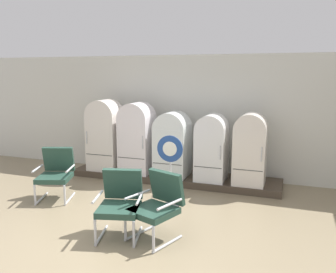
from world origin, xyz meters
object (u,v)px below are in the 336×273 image
object	(u,v)px
armchair_right	(158,203)
sign_stand	(170,172)
refrigerator_4	(250,147)
refrigerator_2	(172,143)
armchair_center	(120,201)
armchair_left	(56,172)
refrigerator_1	(137,136)
refrigerator_3	(212,146)
refrigerator_0	(105,133)

from	to	relation	value
armchair_right	sign_stand	xyz separation A→B (m)	(-0.22, 1.18, 0.12)
refrigerator_4	sign_stand	bearing A→B (deg)	-130.80
refrigerator_2	sign_stand	size ratio (longest dim) A/B	1.08
armchair_center	sign_stand	distance (m)	1.33
refrigerator_4	armchair_left	distance (m)	3.87
refrigerator_1	sign_stand	bearing A→B (deg)	-47.79
refrigerator_1	armchair_center	xyz separation A→B (m)	(0.96, -2.71, -0.46)
refrigerator_3	refrigerator_1	bearing A→B (deg)	179.79
refrigerator_1	sign_stand	world-z (taller)	refrigerator_1
armchair_right	sign_stand	bearing A→B (deg)	100.77
armchair_left	sign_stand	size ratio (longest dim) A/B	0.74
refrigerator_3	armchair_right	distance (m)	2.64
refrigerator_0	armchair_center	world-z (taller)	refrigerator_0
refrigerator_1	refrigerator_3	distance (m)	1.73
armchair_right	armchair_left	bearing A→B (deg)	160.02
refrigerator_1	armchair_center	world-z (taller)	refrigerator_1
refrigerator_3	armchair_left	world-z (taller)	refrigerator_3
refrigerator_1	refrigerator_4	world-z (taller)	refrigerator_1
refrigerator_4	armchair_right	size ratio (longest dim) A/B	1.50
refrigerator_3	refrigerator_4	size ratio (longest dim) A/B	0.96
refrigerator_1	refrigerator_4	xyz separation A→B (m)	(2.52, -0.02, -0.07)
refrigerator_0	refrigerator_3	xyz separation A→B (m)	(2.53, 0.02, -0.13)
refrigerator_1	sign_stand	distance (m)	1.97
refrigerator_1	sign_stand	xyz separation A→B (m)	(1.30, -1.43, -0.34)
refrigerator_1	refrigerator_4	distance (m)	2.53
refrigerator_4	armchair_left	world-z (taller)	refrigerator_4
refrigerator_1	refrigerator_0	bearing A→B (deg)	-178.42
refrigerator_4	refrigerator_0	bearing A→B (deg)	-179.89
refrigerator_1	refrigerator_2	size ratio (longest dim) A/B	1.12
armchair_left	armchair_center	bearing A→B (deg)	-27.60
refrigerator_0	refrigerator_4	size ratio (longest dim) A/B	1.13
armchair_right	armchair_center	xyz separation A→B (m)	(-0.56, -0.10, 0.00)
refrigerator_4	armchair_left	xyz separation A→B (m)	(-3.45, -1.71, -0.39)
refrigerator_2	armchair_center	size ratio (longest dim) A/B	1.46
refrigerator_0	armchair_right	distance (m)	3.52
sign_stand	refrigerator_3	bearing A→B (deg)	73.40
refrigerator_2	armchair_left	world-z (taller)	refrigerator_2
refrigerator_0	armchair_left	bearing A→B (deg)	-94.07
refrigerator_0	armchair_center	size ratio (longest dim) A/B	1.68
refrigerator_2	sign_stand	world-z (taller)	refrigerator_2
refrigerator_1	refrigerator_3	xyz separation A→B (m)	(1.73, -0.01, -0.10)
refrigerator_3	armchair_left	xyz separation A→B (m)	(-2.65, -1.72, -0.36)
refrigerator_4	armchair_center	distance (m)	3.14
armchair_left	refrigerator_3	bearing A→B (deg)	32.96
refrigerator_2	refrigerator_0	bearing A→B (deg)	-178.98
armchair_left	refrigerator_1	bearing A→B (deg)	61.79
refrigerator_1	armchair_right	bearing A→B (deg)	-59.76
refrigerator_0	armchair_left	size ratio (longest dim) A/B	1.68
refrigerator_1	refrigerator_4	size ratio (longest dim) A/B	1.09
refrigerator_2	armchair_right	size ratio (longest dim) A/B	1.46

